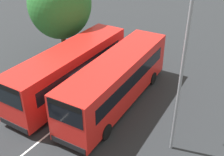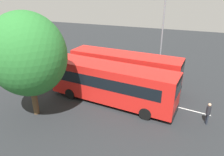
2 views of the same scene
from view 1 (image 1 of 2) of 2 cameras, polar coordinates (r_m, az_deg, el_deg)
ground_plane at (r=19.81m, az=-4.47°, el=-4.66°), size 72.79×72.79×0.00m
bus_far_left at (r=20.14m, az=-8.55°, el=1.89°), size 11.35×3.60×3.38m
bus_center_left at (r=18.59m, az=1.03°, el=-0.32°), size 11.31×3.30×3.38m
street_lamp at (r=13.73m, az=13.29°, el=1.51°), size 1.00×2.64×8.51m
depot_tree at (r=24.91m, az=-10.67°, el=14.87°), size 5.84×5.26×7.99m
lane_stripe_outer_left at (r=19.81m, az=-4.47°, el=-4.65°), size 15.13×2.11×0.01m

